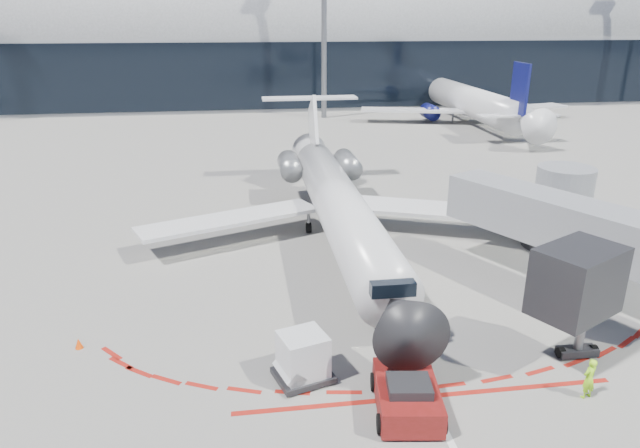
{
  "coord_description": "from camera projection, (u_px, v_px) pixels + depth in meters",
  "views": [
    {
      "loc": [
        -6.21,
        -27.89,
        12.88
      ],
      "look_at": [
        -2.35,
        -0.42,
        2.71
      ],
      "focal_mm": 32.0,
      "sensor_mm": 36.0,
      "label": 1
    }
  ],
  "objects": [
    {
      "name": "light_mast_centre",
      "position": [
        324.0,
        19.0,
        72.15
      ],
      "size": [
        0.7,
        0.7,
        25.0
      ],
      "primitive_type": "cylinder",
      "color": "slate",
      "rests_on": "ground"
    },
    {
      "name": "ground",
      "position": [
        361.0,
        266.0,
        31.18
      ],
      "size": [
        260.0,
        260.0,
        0.0
      ],
      "primitive_type": "plane",
      "color": "slate",
      "rests_on": "ground"
    },
    {
      "name": "uld_container",
      "position": [
        303.0,
        358.0,
        21.14
      ],
      "size": [
        2.45,
        2.25,
        1.9
      ],
      "rotation": [
        0.0,
        0.0,
        0.3
      ],
      "color": "black",
      "rests_on": "ground"
    },
    {
      "name": "ramp_worker",
      "position": [
        589.0,
        378.0,
        20.19
      ],
      "size": [
        0.66,
        0.54,
        1.57
      ],
      "primitive_type": "imported",
      "rotation": [
        0.0,
        0.0,
        3.47
      ],
      "color": "#A5FF1A",
      "rests_on": "ground"
    },
    {
      "name": "safety_cone_left",
      "position": [
        79.0,
        343.0,
        23.39
      ],
      "size": [
        0.32,
        0.32,
        0.45
      ],
      "primitive_type": "cone",
      "color": "#FF4805",
      "rests_on": "ground"
    },
    {
      "name": "jet_bridge",
      "position": [
        566.0,
        224.0,
        28.62
      ],
      "size": [
        10.03,
        15.2,
        4.9
      ],
      "color": "gray",
      "rests_on": "ground"
    },
    {
      "name": "regional_jet",
      "position": [
        337.0,
        201.0,
        34.05
      ],
      "size": [
        23.9,
        29.47,
        7.38
      ],
      "color": "silver",
      "rests_on": "ground"
    },
    {
      "name": "pushback_tug",
      "position": [
        407.0,
        395.0,
        19.58
      ],
      "size": [
        2.64,
        5.38,
        1.37
      ],
      "rotation": [
        0.0,
        0.0,
        -0.14
      ],
      "color": "#5C110D",
      "rests_on": "ground"
    },
    {
      "name": "terminal_building",
      "position": [
        276.0,
        45.0,
        88.65
      ],
      "size": [
        150.0,
        24.15,
        24.0
      ],
      "color": "#999B9F",
      "rests_on": "ground"
    },
    {
      "name": "bg_airliner_1",
      "position": [
        469.0,
        80.0,
        72.17
      ],
      "size": [
        32.24,
        34.13,
        10.43
      ],
      "primitive_type": null,
      "color": "silver",
      "rests_on": "ground"
    },
    {
      "name": "apron_centerline",
      "position": [
        354.0,
        252.0,
        33.04
      ],
      "size": [
        0.25,
        40.0,
        0.01
      ],
      "primitive_type": "cube",
      "color": "silver",
      "rests_on": "ground"
    },
    {
      "name": "apron_stop_bar",
      "position": [
        427.0,
        396.0,
        20.49
      ],
      "size": [
        14.0,
        0.25,
        0.01
      ],
      "primitive_type": "cube",
      "color": "maroon",
      "rests_on": "ground"
    }
  ]
}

